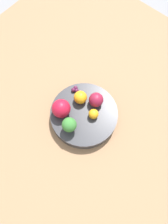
% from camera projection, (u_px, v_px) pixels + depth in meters
% --- Properties ---
extents(ground_plane, '(6.00, 6.00, 0.00)m').
position_uv_depth(ground_plane, '(84.00, 119.00, 0.81)').
color(ground_plane, gray).
extents(table_surface, '(1.20, 1.20, 0.02)m').
position_uv_depth(table_surface, '(84.00, 118.00, 0.80)').
color(table_surface, '#936D4C').
rests_on(table_surface, ground_plane).
extents(bowl, '(0.24, 0.24, 0.04)m').
position_uv_depth(bowl, '(84.00, 115.00, 0.78)').
color(bowl, '#2D2D33').
rests_on(bowl, table_surface).
extents(broccoli, '(0.05, 0.05, 0.06)m').
position_uv_depth(broccoli, '(68.00, 124.00, 0.70)').
color(broccoli, '#99C17A').
rests_on(broccoli, bowl).
extents(apple_red, '(0.05, 0.05, 0.05)m').
position_uv_depth(apple_red, '(96.00, 100.00, 0.75)').
color(apple_red, maroon).
rests_on(apple_red, bowl).
extents(apple_green, '(0.06, 0.06, 0.06)m').
position_uv_depth(apple_green, '(61.00, 108.00, 0.73)').
color(apple_green, '#B7142D').
rests_on(apple_green, bowl).
extents(orange_front, '(0.05, 0.05, 0.05)m').
position_uv_depth(orange_front, '(80.00, 97.00, 0.75)').
color(orange_front, orange).
rests_on(orange_front, bowl).
extents(orange_back, '(0.03, 0.03, 0.03)m').
position_uv_depth(orange_back, '(94.00, 114.00, 0.74)').
color(orange_back, orange).
rests_on(orange_back, bowl).
extents(grape_cluster, '(0.03, 0.03, 0.02)m').
position_uv_depth(grape_cluster, '(75.00, 89.00, 0.78)').
color(grape_cluster, '#511938').
rests_on(grape_cluster, bowl).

